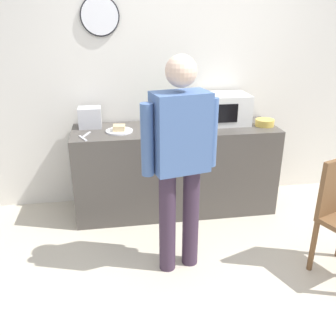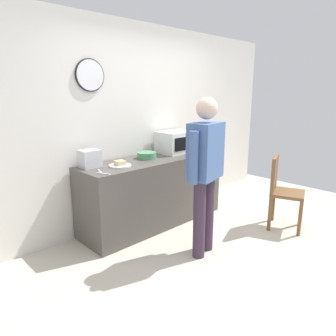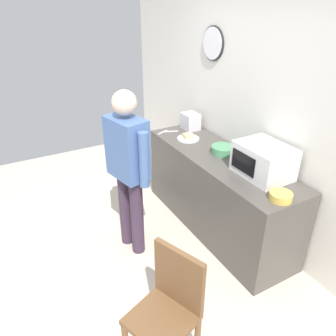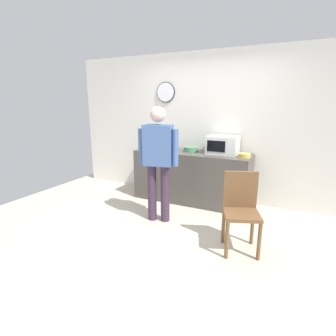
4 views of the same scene
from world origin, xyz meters
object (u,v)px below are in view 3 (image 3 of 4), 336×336
at_px(microwave, 264,161).
at_px(salad_bowl, 223,150).
at_px(toaster, 190,121).
at_px(spoon_utensil, 163,132).
at_px(wooden_chair, 169,307).
at_px(cereal_bowl, 281,196).
at_px(sandwich_plate, 188,138).
at_px(person_standing, 128,164).
at_px(fork_utensil, 171,131).

xyz_separation_m(microwave, salad_bowl, (-0.56, -0.03, -0.11)).
distance_m(toaster, spoon_utensil, 0.38).
relative_size(spoon_utensil, wooden_chair, 0.18).
relative_size(cereal_bowl, spoon_utensil, 1.11).
height_order(sandwich_plate, salad_bowl, salad_bowl).
height_order(salad_bowl, person_standing, person_standing).
relative_size(microwave, cereal_bowl, 2.65).
distance_m(microwave, person_standing, 1.26).
relative_size(salad_bowl, toaster, 1.12).
bearing_deg(fork_utensil, wooden_chair, -29.94).
bearing_deg(microwave, cereal_bowl, -22.49).
distance_m(sandwich_plate, cereal_bowl, 1.46).
height_order(fork_utensil, person_standing, person_standing).
bearing_deg(fork_utensil, microwave, 8.23).
height_order(microwave, spoon_utensil, microwave).
bearing_deg(cereal_bowl, salad_bowl, 171.88).
bearing_deg(spoon_utensil, microwave, 12.41).
bearing_deg(person_standing, spoon_utensil, 134.22).
xyz_separation_m(toaster, person_standing, (0.69, -1.13, -0.01)).
bearing_deg(salad_bowl, spoon_utensil, -161.49).
bearing_deg(wooden_chair, salad_bowl, 131.59).
bearing_deg(toaster, cereal_bowl, -7.26).
bearing_deg(sandwich_plate, wooden_chair, -35.56).
distance_m(salad_bowl, wooden_chair, 1.79).
bearing_deg(salad_bowl, fork_utensil, -168.07).
bearing_deg(wooden_chair, person_standing, 168.33).
relative_size(microwave, spoon_utensil, 2.94).
bearing_deg(wooden_chair, fork_utensil, 150.06).
xyz_separation_m(sandwich_plate, wooden_chair, (1.66, -1.19, -0.39)).
relative_size(salad_bowl, spoon_utensil, 1.46).
distance_m(cereal_bowl, person_standing, 1.39).
distance_m(toaster, person_standing, 1.32).
height_order(spoon_utensil, wooden_chair, wooden_chair).
height_order(salad_bowl, spoon_utensil, salad_bowl).
bearing_deg(fork_utensil, toaster, 83.00).
bearing_deg(toaster, spoon_utensil, -98.97).
distance_m(microwave, sandwich_plate, 1.08).
relative_size(toaster, person_standing, 0.13).
distance_m(toaster, wooden_chair, 2.43).
bearing_deg(microwave, person_standing, -121.15).
bearing_deg(sandwich_plate, person_standing, -66.01).
relative_size(toaster, spoon_utensil, 1.29).
distance_m(sandwich_plate, fork_utensil, 0.31).
bearing_deg(microwave, spoon_utensil, -167.59).
relative_size(fork_utensil, spoon_utensil, 1.00).
xyz_separation_m(salad_bowl, toaster, (-0.78, 0.08, 0.06)).
xyz_separation_m(sandwich_plate, salad_bowl, (0.50, 0.12, 0.02)).
height_order(spoon_utensil, person_standing, person_standing).
bearing_deg(microwave, wooden_chair, -65.77).
height_order(salad_bowl, fork_utensil, salad_bowl).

